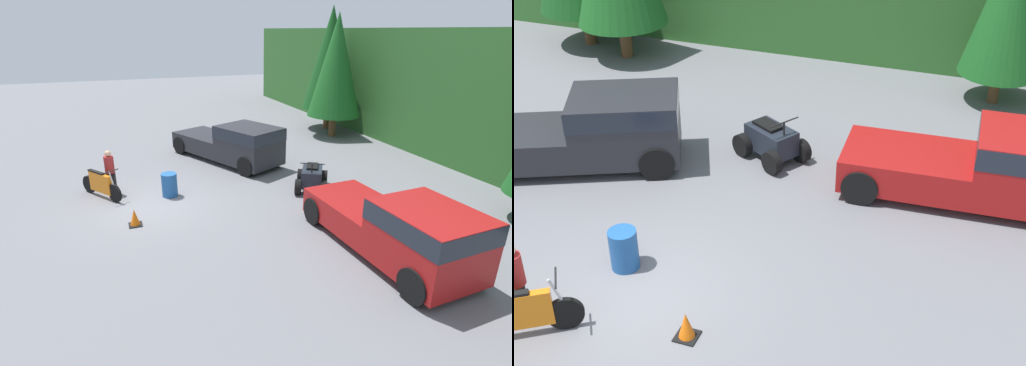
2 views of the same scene
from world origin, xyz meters
TOP-DOWN VIEW (x-y plane):
  - ground_plane at (0.00, 0.00)m, footprint 80.00×80.00m
  - hillside_backdrop at (0.00, 16.00)m, footprint 44.00×6.00m
  - tree_left at (-8.26, 11.81)m, footprint 3.17×3.17m
  - tree_mid_left at (-6.39, 11.07)m, footprint 2.98×2.98m
  - pickup_truck_red at (6.05, 5.68)m, footprint 5.57×2.35m
  - pickup_truck_second at (-3.57, 4.19)m, footprint 6.16×4.26m
  - dirt_bike at (-1.41, -1.70)m, footprint 1.91×1.34m
  - quad_atv at (0.66, 5.96)m, footprint 2.15×1.94m
  - rider_person at (-1.67, -1.33)m, footprint 0.44×0.44m
  - traffic_cone at (1.40, -0.77)m, footprint 0.42×0.42m
  - steel_barrel at (-0.65, 0.68)m, footprint 0.58×0.58m

SIDE VIEW (x-z plane):
  - ground_plane at x=0.00m, z-range 0.00..0.00m
  - traffic_cone at x=1.40m, z-range -0.02..0.53m
  - steel_barrel at x=-0.65m, z-range 0.00..0.88m
  - quad_atv at x=0.66m, z-range -0.14..1.09m
  - dirt_bike at x=-1.41m, z-range -0.10..1.09m
  - rider_person at x=-1.67m, z-range 0.07..1.77m
  - pickup_truck_red at x=6.05m, z-range 0.05..1.91m
  - pickup_truck_second at x=-3.57m, z-range 0.05..1.92m
  - hillside_backdrop at x=0.00m, z-range 0.00..5.94m
  - tree_mid_left at x=-6.39m, z-range 0.60..7.37m
  - tree_left at x=-8.26m, z-range 0.63..7.84m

